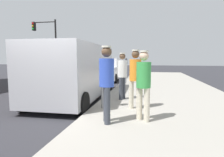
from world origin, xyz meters
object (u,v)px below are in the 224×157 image
(parking_meter_far, at_px, (126,66))
(parked_van, at_px, (76,71))
(traffic_light_corner, at_px, (47,38))
(pedestrian_in_blue, at_px, (107,79))
(parked_sedan_ahead, at_px, (108,70))
(pedestrian_in_orange, at_px, (135,75))
(pedestrian_in_white, at_px, (122,73))
(parking_meter_near, at_px, (102,74))
(pedestrian_in_green, at_px, (143,81))

(parking_meter_far, distance_m, parked_van, 4.35)
(traffic_light_corner, bearing_deg, parking_meter_far, -32.25)
(pedestrian_in_blue, xyz_separation_m, parked_sedan_ahead, (-2.15, 9.75, -0.42))
(parking_meter_far, relative_size, pedestrian_in_blue, 0.86)
(parked_van, distance_m, parked_sedan_ahead, 6.86)
(pedestrian_in_orange, distance_m, pedestrian_in_white, 1.33)
(pedestrian_in_orange, height_order, traffic_light_corner, traffic_light_corner)
(parking_meter_far, xyz_separation_m, parked_sedan_ahead, (-1.73, 2.77, -0.43))
(parking_meter_near, height_order, pedestrian_in_green, pedestrian_in_green)
(parking_meter_near, relative_size, parking_meter_far, 1.00)
(parking_meter_far, distance_m, pedestrian_in_green, 6.79)
(pedestrian_in_green, relative_size, traffic_light_corner, 0.32)
(pedestrian_in_white, relative_size, traffic_light_corner, 0.33)
(pedestrian_in_blue, bearing_deg, pedestrian_in_orange, 68.21)
(pedestrian_in_orange, distance_m, parked_van, 2.91)
(pedestrian_in_green, bearing_deg, pedestrian_in_orange, 104.56)
(pedestrian_in_white, distance_m, traffic_light_corner, 12.96)
(traffic_light_corner, bearing_deg, pedestrian_in_green, -51.65)
(parking_meter_near, xyz_separation_m, parked_sedan_ahead, (-1.73, 8.52, -0.43))
(pedestrian_in_orange, bearing_deg, parked_sedan_ahead, 107.82)
(parking_meter_near, bearing_deg, pedestrian_in_white, 72.72)
(parking_meter_far, xyz_separation_m, traffic_light_corner, (-8.06, 5.09, 2.34))
(pedestrian_in_white, bearing_deg, pedestrian_in_blue, -89.77)
(pedestrian_in_blue, relative_size, parked_sedan_ahead, 0.40)
(pedestrian_in_green, height_order, parked_van, parked_van)
(parking_meter_near, xyz_separation_m, pedestrian_in_orange, (0.97, 0.13, -0.03))
(parking_meter_near, relative_size, traffic_light_corner, 0.29)
(pedestrian_in_green, xyz_separation_m, traffic_light_corner, (-9.31, 11.77, 2.41))
(pedestrian_in_white, distance_m, parked_van, 1.94)
(pedestrian_in_white, bearing_deg, parking_meter_near, -107.28)
(parking_meter_near, distance_m, pedestrian_in_green, 1.55)
(pedestrian_in_white, distance_m, parked_sedan_ahead, 7.51)
(pedestrian_in_orange, relative_size, parked_sedan_ahead, 0.40)
(pedestrian_in_orange, relative_size, pedestrian_in_white, 1.03)
(pedestrian_in_orange, xyz_separation_m, traffic_light_corner, (-9.04, 10.71, 2.36))
(parking_meter_near, relative_size, parked_sedan_ahead, 0.34)
(pedestrian_in_green, bearing_deg, traffic_light_corner, 128.35)
(parking_meter_near, height_order, parking_meter_far, same)
(parking_meter_far, bearing_deg, pedestrian_in_orange, -80.20)
(parking_meter_near, distance_m, pedestrian_in_blue, 1.31)
(parking_meter_far, distance_m, pedestrian_in_orange, 5.71)
(parking_meter_near, relative_size, pedestrian_in_white, 0.90)
(pedestrian_in_orange, xyz_separation_m, parked_van, (-2.47, 1.54, 0.00))
(parking_meter_far, bearing_deg, traffic_light_corner, 147.75)
(pedestrian_in_blue, xyz_separation_m, pedestrian_in_white, (-0.01, 2.57, -0.05))
(parking_meter_near, distance_m, pedestrian_in_orange, 0.98)
(parked_van, bearing_deg, pedestrian_in_green, -43.40)
(pedestrian_in_blue, height_order, parked_sedan_ahead, pedestrian_in_blue)
(pedestrian_in_orange, relative_size, parked_van, 0.33)
(parking_meter_far, relative_size, parked_sedan_ahead, 0.34)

